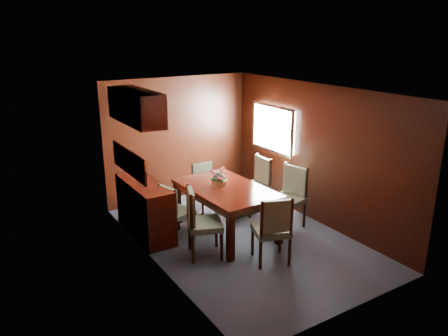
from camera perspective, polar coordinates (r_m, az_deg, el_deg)
ground at (r=7.18m, az=2.42°, el=-9.18°), size 4.50×4.50×0.00m
room_shell at (r=6.82m, az=0.29°, el=4.01°), size 3.06×4.52×2.41m
sideboard at (r=7.27m, az=-10.27°, el=-5.21°), size 0.48×1.40×0.90m
dining_table at (r=7.09m, az=0.26°, el=-3.39°), size 1.15×1.77×0.81m
chair_left_near at (r=6.44m, az=-3.24°, el=-6.64°), size 0.63×0.65×1.07m
chair_left_far at (r=7.01m, az=-6.60°, el=-5.35°), size 0.51×0.53×0.93m
chair_right_near at (r=7.49m, az=8.65°, el=-3.29°), size 0.59×0.60×1.06m
chair_right_far at (r=8.03m, az=4.36°, el=-1.76°), size 0.50×0.52×1.04m
chair_head at (r=6.26m, az=6.44°, el=-7.61°), size 0.63×0.61×1.04m
chair_foot at (r=8.07m, az=-2.50°, el=-2.15°), size 0.44×0.42×0.91m
flower_centerpiece at (r=7.13m, az=-0.60°, el=-1.14°), size 0.28×0.28×0.28m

